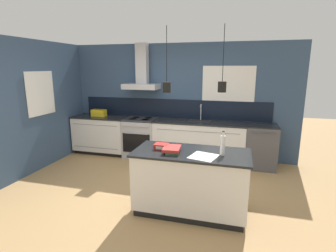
# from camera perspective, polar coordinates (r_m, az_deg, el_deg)

# --- Properties ---
(ground_plane) EXTENTS (16.00, 16.00, 0.00)m
(ground_plane) POSITION_cam_1_polar(r_m,az_deg,el_deg) (4.65, -5.31, -13.79)
(ground_plane) COLOR tan
(ground_plane) RESTS_ON ground
(wall_back) EXTENTS (5.60, 2.53, 2.60)m
(wall_back) POSITION_cam_1_polar(r_m,az_deg,el_deg) (6.12, 0.71, 5.99)
(wall_back) COLOR #354C6B
(wall_back) RESTS_ON ground_plane
(wall_left) EXTENTS (0.08, 3.80, 2.60)m
(wall_left) POSITION_cam_1_polar(r_m,az_deg,el_deg) (6.08, -25.16, 4.27)
(wall_left) COLOR #354C6B
(wall_left) RESTS_ON ground_plane
(counter_run_left) EXTENTS (1.32, 0.64, 0.91)m
(counter_run_left) POSITION_cam_1_polar(r_m,az_deg,el_deg) (6.63, -14.18, -1.74)
(counter_run_left) COLOR black
(counter_run_left) RESTS_ON ground_plane
(counter_run_sink) EXTENTS (2.00, 0.64, 1.27)m
(counter_run_sink) POSITION_cam_1_polar(r_m,az_deg,el_deg) (5.86, 6.74, -3.32)
(counter_run_sink) COLOR black
(counter_run_sink) RESTS_ON ground_plane
(oven_range) EXTENTS (0.75, 0.66, 0.91)m
(oven_range) POSITION_cam_1_polar(r_m,az_deg,el_deg) (6.20, -5.88, -2.48)
(oven_range) COLOR #B5B5BA
(oven_range) RESTS_ON ground_plane
(dishwasher) EXTENTS (0.62, 0.65, 0.91)m
(dishwasher) POSITION_cam_1_polar(r_m,az_deg,el_deg) (5.83, 19.56, -4.15)
(dishwasher) COLOR #4C4C51
(dishwasher) RESTS_ON ground_plane
(kitchen_island) EXTENTS (1.62, 0.78, 0.91)m
(kitchen_island) POSITION_cam_1_polar(r_m,az_deg,el_deg) (3.87, 4.98, -11.95)
(kitchen_island) COLOR black
(kitchen_island) RESTS_ON ground_plane
(bottle_on_island) EXTENTS (0.07, 0.07, 0.33)m
(bottle_on_island) POSITION_cam_1_polar(r_m,az_deg,el_deg) (3.58, 11.84, -4.07)
(bottle_on_island) COLOR silver
(bottle_on_island) RESTS_ON kitchen_island
(book_stack) EXTENTS (0.26, 0.33, 0.07)m
(book_stack) POSITION_cam_1_polar(r_m,az_deg,el_deg) (3.66, 0.89, -5.12)
(book_stack) COLOR #4C7F4C
(book_stack) RESTS_ON kitchen_island
(red_supply_box) EXTENTS (0.20, 0.17, 0.08)m
(red_supply_box) POSITION_cam_1_polar(r_m,az_deg,el_deg) (3.80, -1.44, -4.46)
(red_supply_box) COLOR red
(red_supply_box) RESTS_ON kitchen_island
(paper_pile) EXTENTS (0.41, 0.42, 0.01)m
(paper_pile) POSITION_cam_1_polar(r_m,az_deg,el_deg) (3.52, 7.73, -6.59)
(paper_pile) COLOR silver
(paper_pile) RESTS_ON kitchen_island
(yellow_toolbox) EXTENTS (0.34, 0.18, 0.19)m
(yellow_toolbox) POSITION_cam_1_polar(r_m,az_deg,el_deg) (6.55, -14.81, 2.78)
(yellow_toolbox) COLOR gold
(yellow_toolbox) RESTS_ON counter_run_left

